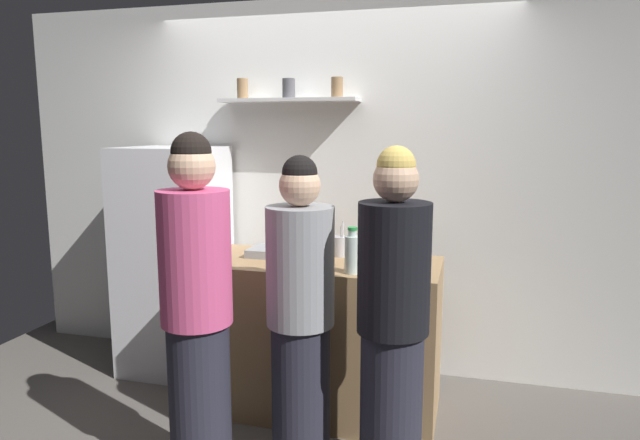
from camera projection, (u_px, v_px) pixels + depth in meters
name	position (u px, v px, depth m)	size (l,w,h in m)	color
back_wall_assembly	(331.00, 187.00, 4.07)	(4.80, 0.32, 2.60)	white
refrigerator	(174.00, 260.00, 4.04)	(0.65, 0.66, 1.59)	white
counter	(320.00, 336.00, 3.48)	(1.43, 0.65, 0.93)	#9E7A51
baking_pan	(277.00, 252.00, 3.54)	(0.34, 0.24, 0.05)	gray
utensil_holder	(340.00, 246.00, 3.54)	(0.09, 0.09, 0.23)	#B2B2B7
wine_bottle_dark_glass	(327.00, 247.00, 3.29)	(0.08, 0.08, 0.28)	black
wine_bottle_amber_glass	(217.00, 241.00, 3.44)	(0.07, 0.07, 0.29)	#472814
wine_bottle_pale_glass	(317.00, 239.00, 3.47)	(0.07, 0.07, 0.31)	#B2BFB2
water_bottle_plastic	(352.00, 253.00, 3.11)	(0.08, 0.08, 0.26)	silver
person_grey_hoodie	(301.00, 318.00, 2.85)	(0.34, 0.34, 1.60)	#262633
person_blonde	(393.00, 324.00, 2.68)	(0.34, 0.34, 1.65)	#262633
person_pink_top	(197.00, 314.00, 2.71)	(0.34, 0.34, 1.71)	#262633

